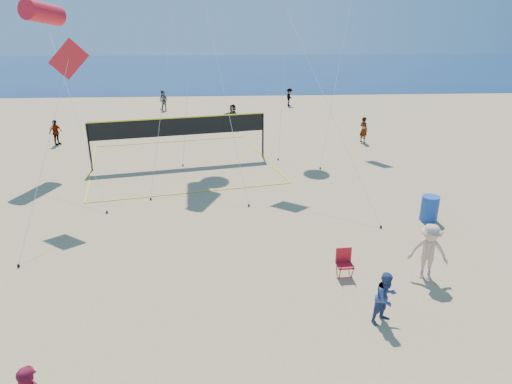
{
  "coord_description": "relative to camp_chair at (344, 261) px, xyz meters",
  "views": [
    {
      "loc": [
        0.66,
        -9.32,
        7.62
      ],
      "look_at": [
        1.33,
        2.0,
        3.2
      ],
      "focal_mm": 32.0,
      "sensor_mm": 36.0,
      "label": 1
    }
  ],
  "objects": [
    {
      "name": "ground",
      "position": [
        -4.13,
        -2.87,
        -0.51
      ],
      "size": [
        120.0,
        120.0,
        0.0
      ],
      "primitive_type": "plane",
      "color": "tan",
      "rests_on": "ground"
    },
    {
      "name": "ocean",
      "position": [
        -4.13,
        59.13,
        -0.49
      ],
      "size": [
        140.0,
        50.0,
        0.03
      ],
      "primitive_type": "cube",
      "color": "navy",
      "rests_on": "ground"
    },
    {
      "name": "bystander_a",
      "position": [
        0.52,
        -2.32,
        0.22
      ],
      "size": [
        0.89,
        0.83,
        1.46
      ],
      "primitive_type": "imported",
      "rotation": [
        0.0,
        0.0,
        0.51
      ],
      "color": "navy",
      "rests_on": "ground"
    },
    {
      "name": "bystander_b",
      "position": [
        2.51,
        -0.28,
        0.4
      ],
      "size": [
        1.32,
        1.02,
        1.81
      ],
      "primitive_type": "imported",
      "rotation": [
        0.0,
        0.0,
        -0.34
      ],
      "color": "#D8AF90",
      "rests_on": "ground"
    },
    {
      "name": "far_person_0",
      "position": [
        -14.28,
        16.29,
        0.28
      ],
      "size": [
        0.78,
        1.0,
        1.58
      ],
      "primitive_type": "imported",
      "rotation": [
        0.0,
        0.0,
        1.07
      ],
      "color": "gray",
      "rests_on": "ground"
    },
    {
      "name": "far_person_1",
      "position": [
        -3.21,
        20.15,
        0.35
      ],
      "size": [
        1.35,
        1.57,
        1.71
      ],
      "primitive_type": "imported",
      "rotation": [
        0.0,
        0.0,
        -0.93
      ],
      "color": "gray",
      "rests_on": "ground"
    },
    {
      "name": "far_person_2",
      "position": [
        5.05,
        15.71,
        0.31
      ],
      "size": [
        0.64,
        0.71,
        1.64
      ],
      "primitive_type": "imported",
      "rotation": [
        0.0,
        0.0,
        2.12
      ],
      "color": "gray",
      "rests_on": "ground"
    },
    {
      "name": "far_person_3",
      "position": [
        -8.98,
        27.07,
        0.32
      ],
      "size": [
        0.98,
        0.87,
        1.66
      ],
      "primitive_type": "imported",
      "rotation": [
        0.0,
        0.0,
        -0.36
      ],
      "color": "gray",
      "rests_on": "ground"
    },
    {
      "name": "far_person_4",
      "position": [
        1.94,
        28.43,
        0.26
      ],
      "size": [
        0.93,
        1.14,
        1.54
      ],
      "primitive_type": "imported",
      "rotation": [
        0.0,
        0.0,
        1.16
      ],
      "color": "gray",
      "rests_on": "ground"
    },
    {
      "name": "camp_chair",
      "position": [
        0.0,
        0.0,
        0.0
      ],
      "size": [
        0.51,
        0.63,
        1.01
      ],
      "rotation": [
        0.0,
        0.0,
        0.05
      ],
      "color": "red",
      "rests_on": "ground"
    },
    {
      "name": "trash_barrel",
      "position": [
        4.34,
        3.85,
        -0.0
      ],
      "size": [
        0.81,
        0.81,
        1.01
      ],
      "primitive_type": "cylinder",
      "rotation": [
        0.0,
        0.0,
        0.23
      ],
      "color": "#1945A5",
      "rests_on": "ground"
    },
    {
      "name": "volleyball_net",
      "position": [
        -6.14,
        12.0,
        1.25
      ],
      "size": [
        11.29,
        11.17,
        2.55
      ],
      "rotation": [
        0.0,
        0.0,
        0.21
      ],
      "color": "black",
      "rests_on": "ground"
    },
    {
      "name": "kite_0",
      "position": [
        -12.62,
        12.81,
        7.2
      ],
      "size": [
        4.96,
        8.85,
        8.36
      ],
      "rotation": [
        0.0,
        0.0,
        -0.33
      ],
      "color": "red",
      "rests_on": "ground"
    },
    {
      "name": "kite_3",
      "position": [
        -9.71,
        6.41,
        5.19
      ],
      "size": [
        1.65,
        5.76,
        6.82
      ],
      "rotation": [
        0.0,
        0.0,
        0.14
      ],
      "color": "red",
      "rests_on": "ground"
    }
  ]
}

